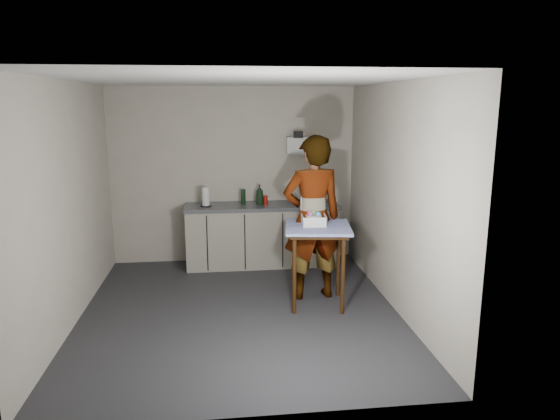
{
  "coord_description": "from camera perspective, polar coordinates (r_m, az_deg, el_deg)",
  "views": [
    {
      "loc": [
        -0.17,
        -5.41,
        2.36
      ],
      "look_at": [
        0.52,
        0.45,
        1.09
      ],
      "focal_mm": 32.0,
      "sensor_mm": 36.0,
      "label": 1
    }
  ],
  "objects": [
    {
      "name": "standing_man",
      "position": [
        6.03,
        3.72,
        -0.94
      ],
      "size": [
        0.79,
        0.58,
        2.0
      ],
      "primitive_type": "imported",
      "rotation": [
        0.0,
        0.0,
        3.28
      ],
      "color": "#B2A593",
      "rests_on": "ground"
    },
    {
      "name": "wall_left",
      "position": [
        5.75,
        -22.92,
        0.53
      ],
      "size": [
        0.02,
        4.0,
        2.6
      ],
      "primitive_type": "cube",
      "color": "beige",
      "rests_on": "ground"
    },
    {
      "name": "soda_can",
      "position": [
        7.29,
        -1.68,
        1.16
      ],
      "size": [
        0.07,
        0.07,
        0.13
      ],
      "primitive_type": "cylinder",
      "color": "red",
      "rests_on": "kitchen_counter"
    },
    {
      "name": "side_table",
      "position": [
        5.84,
        4.35,
        -3.01
      ],
      "size": [
        0.84,
        0.84,
        0.96
      ],
      "rotation": [
        0.0,
        0.0,
        -0.14
      ],
      "color": "#341C0B",
      "rests_on": "ground"
    },
    {
      "name": "ceiling",
      "position": [
        5.42,
        -5.05,
        14.56
      ],
      "size": [
        3.6,
        4.0,
        0.01
      ],
      "primitive_type": "cube",
      "color": "white",
      "rests_on": "wall_back"
    },
    {
      "name": "wall_right",
      "position": [
        5.86,
        12.99,
        1.38
      ],
      "size": [
        0.02,
        4.0,
        2.6
      ],
      "primitive_type": "cube",
      "color": "beige",
      "rests_on": "ground"
    },
    {
      "name": "ground",
      "position": [
        5.91,
        -4.57,
        -11.45
      ],
      "size": [
        4.0,
        4.0,
        0.0
      ],
      "primitive_type": "plane",
      "color": "#27272C",
      "rests_on": "ground"
    },
    {
      "name": "paper_towel",
      "position": [
        7.2,
        -8.49,
        1.45
      ],
      "size": [
        0.16,
        0.16,
        0.28
      ],
      "color": "black",
      "rests_on": "kitchen_counter"
    },
    {
      "name": "wall_shelf",
      "position": [
        7.45,
        2.37,
        7.4
      ],
      "size": [
        0.42,
        0.18,
        0.37
      ],
      "color": "white",
      "rests_on": "ground"
    },
    {
      "name": "soap_bottle",
      "position": [
        7.25,
        -2.34,
        1.77
      ],
      "size": [
        0.13,
        0.13,
        0.29
      ],
      "primitive_type": "imported",
      "rotation": [
        0.0,
        0.0,
        0.15
      ],
      "color": "black",
      "rests_on": "kitchen_counter"
    },
    {
      "name": "dish_rack",
      "position": [
        7.34,
        3.25,
        1.22
      ],
      "size": [
        0.4,
        0.3,
        0.28
      ],
      "color": "white",
      "rests_on": "kitchen_counter"
    },
    {
      "name": "dark_bottle",
      "position": [
        7.29,
        -4.21,
        1.52
      ],
      "size": [
        0.06,
        0.06,
        0.22
      ],
      "primitive_type": "cylinder",
      "color": "black",
      "rests_on": "kitchen_counter"
    },
    {
      "name": "wall_back",
      "position": [
        7.48,
        -5.34,
        3.93
      ],
      "size": [
        3.6,
        0.02,
        2.6
      ],
      "primitive_type": "cube",
      "color": "beige",
      "rests_on": "ground"
    },
    {
      "name": "kitchen_counter",
      "position": [
        7.4,
        -2.05,
        -3.03
      ],
      "size": [
        2.24,
        0.62,
        0.91
      ],
      "color": "black",
      "rests_on": "ground"
    },
    {
      "name": "bakery_box",
      "position": [
        5.86,
        3.84,
        -0.8
      ],
      "size": [
        0.3,
        0.31,
        0.39
      ],
      "rotation": [
        0.0,
        0.0,
        -0.06
      ],
      "color": "white",
      "rests_on": "side_table"
    }
  ]
}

